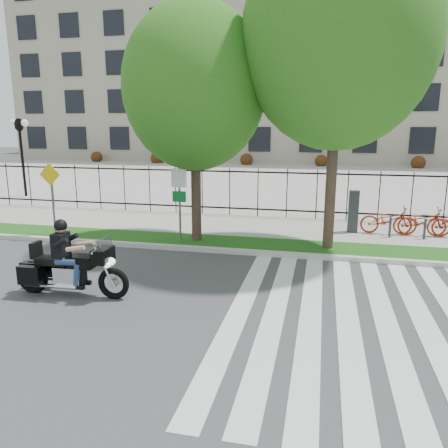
# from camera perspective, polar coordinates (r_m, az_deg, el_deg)

# --- Properties ---
(ground) EXTENTS (120.00, 120.00, 0.00)m
(ground) POSITION_cam_1_polar(r_m,az_deg,el_deg) (10.21, -10.32, -9.86)
(ground) COLOR #3E3E41
(ground) RESTS_ON ground
(curb) EXTENTS (60.00, 0.20, 0.15)m
(curb) POSITION_cam_1_polar(r_m,az_deg,el_deg) (13.83, -3.71, -3.26)
(curb) COLOR #BAB7AF
(curb) RESTS_ON ground
(grass_verge) EXTENTS (60.00, 1.50, 0.15)m
(grass_verge) POSITION_cam_1_polar(r_m,az_deg,el_deg) (14.62, -2.77, -2.36)
(grass_verge) COLOR #184B12
(grass_verge) RESTS_ON ground
(sidewalk) EXTENTS (60.00, 3.50, 0.15)m
(sidewalk) POSITION_cam_1_polar(r_m,az_deg,el_deg) (16.96, -0.51, -0.21)
(sidewalk) COLOR gray
(sidewalk) RESTS_ON ground
(plaza) EXTENTS (80.00, 34.00, 0.10)m
(plaza) POSITION_cam_1_polar(r_m,az_deg,el_deg) (34.07, 6.34, 6.26)
(plaza) COLOR gray
(plaza) RESTS_ON ground
(crosswalk_stripes) EXTENTS (5.70, 8.00, 0.01)m
(crosswalk_stripes) POSITION_cam_1_polar(r_m,az_deg,el_deg) (9.53, 18.15, -11.99)
(crosswalk_stripes) COLOR silver
(crosswalk_stripes) RESTS_ON ground
(iron_fence) EXTENTS (30.00, 0.06, 2.00)m
(iron_fence) POSITION_cam_1_polar(r_m,az_deg,el_deg) (18.44, 0.74, 4.25)
(iron_fence) COLOR black
(iron_fence) RESTS_ON sidewalk
(office_building) EXTENTS (60.00, 21.90, 20.15)m
(office_building) POSITION_cam_1_polar(r_m,az_deg,el_deg) (54.03, 9.19, 19.12)
(office_building) COLOR gray
(office_building) RESTS_ON ground
(lamp_post_left) EXTENTS (1.06, 0.70, 4.25)m
(lamp_post_left) POSITION_cam_1_polar(r_m,az_deg,el_deg) (26.00, -25.06, 10.12)
(lamp_post_left) COLOR black
(lamp_post_left) RESTS_ON ground
(street_tree_1) EXTENTS (4.50, 4.50, 7.48)m
(street_tree_1) POSITION_cam_1_polar(r_m,az_deg,el_deg) (14.21, -3.86, 17.38)
(street_tree_1) COLOR #38291E
(street_tree_1) RESTS_ON grass_verge
(street_tree_2) EXTENTS (5.56, 5.56, 9.38)m
(street_tree_2) POSITION_cam_1_polar(r_m,az_deg,el_deg) (13.80, 14.79, 22.55)
(street_tree_2) COLOR #38291E
(street_tree_2) RESTS_ON grass_verge
(sign_pole_regulatory) EXTENTS (0.50, 0.09, 2.50)m
(sign_pole_regulatory) POSITION_cam_1_polar(r_m,az_deg,el_deg) (14.12, -5.86, 3.95)
(sign_pole_regulatory) COLOR #59595B
(sign_pole_regulatory) RESTS_ON grass_verge
(sign_pole_warning) EXTENTS (0.78, 0.09, 2.49)m
(sign_pole_warning) POSITION_cam_1_polar(r_m,az_deg,el_deg) (16.19, -21.61, 4.26)
(sign_pole_warning) COLOR #59595B
(sign_pole_warning) RESTS_ON grass_verge
(motorcycle_rider) EXTENTS (2.84, 0.84, 2.19)m
(motorcycle_rider) POSITION_cam_1_polar(r_m,az_deg,el_deg) (10.72, -19.46, -5.15)
(motorcycle_rider) COLOR black
(motorcycle_rider) RESTS_ON ground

